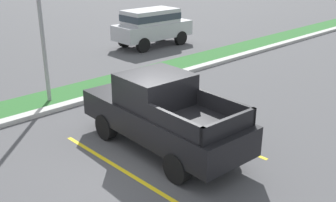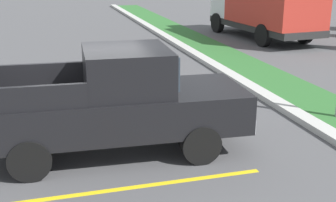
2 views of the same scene
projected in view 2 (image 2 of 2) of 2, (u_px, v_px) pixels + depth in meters
The scene contains 7 objects.
ground_plane at pixel (92, 137), 9.76m from camera, with size 120.00×120.00×0.00m, color #4C4C4F.
parking_line_near at pixel (103, 125), 10.42m from camera, with size 0.12×4.80×0.01m, color yellow.
parking_line_far at pixel (129, 188), 7.58m from camera, with size 0.12×4.80×0.01m, color yellow.
curb_strip at pixel (295, 113), 11.04m from camera, with size 56.00×0.40×0.15m, color #B2B2AD.
grass_median at pixel (333, 111), 11.34m from camera, with size 56.00×1.80×0.06m, color #2D662D.
pickup_truck_main at pixel (115, 103), 8.70m from camera, with size 2.18×5.32×2.10m.
cargo_truck_distant at pixel (266, 0), 21.14m from camera, with size 6.98×3.03×3.40m.
Camera 2 is at (9.17, -0.87, 3.71)m, focal length 47.83 mm.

